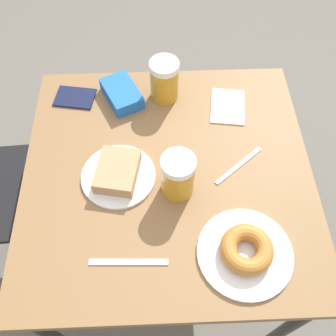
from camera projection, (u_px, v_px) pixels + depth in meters
name	position (u px, v px, depth m)	size (l,w,h in m)	color
ground_plane	(168.00, 257.00, 1.70)	(8.00, 8.00, 0.00)	#666059
table	(168.00, 184.00, 1.14)	(0.82, 0.83, 0.74)	olive
plate_with_cake	(118.00, 173.00, 1.05)	(0.21, 0.21, 0.05)	silver
plate_with_donut	(246.00, 251.00, 0.93)	(0.24, 0.24, 0.05)	silver
beer_mug_left	(178.00, 176.00, 0.99)	(0.09, 0.09, 0.14)	#C68C23
beer_mug_center	(164.00, 80.00, 1.18)	(0.09, 0.09, 0.14)	#C68C23
napkin_folded	(228.00, 106.00, 1.21)	(0.16, 0.13, 0.00)	white
fork	(239.00, 165.00, 1.09)	(0.13, 0.15, 0.00)	silver
knife	(129.00, 262.00, 0.93)	(0.02, 0.20, 0.00)	silver
passport_near_edge	(75.00, 97.00, 1.23)	(0.11, 0.14, 0.01)	#141938
blue_pouch	(122.00, 94.00, 1.21)	(0.17, 0.15, 0.05)	blue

